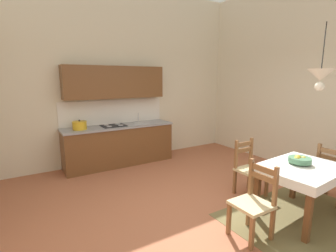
% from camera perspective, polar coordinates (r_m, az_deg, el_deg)
% --- Properties ---
extents(ground_plane, '(6.43, 6.42, 0.10)m').
position_cam_1_polar(ground_plane, '(3.99, 7.14, -19.16)').
color(ground_plane, '#A86042').
extents(wall_back, '(6.43, 0.12, 3.99)m').
position_cam_1_polar(wall_back, '(6.06, -10.47, 11.15)').
color(wall_back, beige).
rests_on(wall_back, ground_plane).
extents(wall_right, '(0.12, 6.42, 3.99)m').
position_cam_1_polar(wall_right, '(5.82, 31.63, 9.78)').
color(wall_right, beige).
rests_on(wall_right, ground_plane).
extents(area_rug, '(2.10, 1.60, 0.01)m').
position_cam_1_polar(area_rug, '(4.18, 28.55, -18.10)').
color(area_rug, brown).
rests_on(area_rug, ground_plane).
extents(kitchen_cabinetry, '(2.45, 0.63, 2.20)m').
position_cam_1_polar(kitchen_cabinetry, '(5.76, -11.27, -0.23)').
color(kitchen_cabinetry, brown).
rests_on(kitchen_cabinetry, ground_plane).
extents(dining_table, '(1.23, 0.96, 0.75)m').
position_cam_1_polar(dining_table, '(3.99, 28.09, -9.99)').
color(dining_table, brown).
rests_on(dining_table, ground_plane).
extents(dining_chair_window_side, '(0.43, 0.43, 0.93)m').
position_cam_1_polar(dining_chair_window_side, '(4.77, 33.39, -9.32)').
color(dining_chair_window_side, '#D1BC89').
rests_on(dining_chair_window_side, ground_plane).
extents(dining_chair_tv_side, '(0.42, 0.42, 0.93)m').
position_cam_1_polar(dining_chair_tv_side, '(3.37, 18.86, -16.16)').
color(dining_chair_tv_side, '#D1BC89').
rests_on(dining_chair_tv_side, ground_plane).
extents(dining_chair_kitchen_side, '(0.42, 0.42, 0.93)m').
position_cam_1_polar(dining_chair_kitchen_side, '(4.47, 17.96, -9.28)').
color(dining_chair_kitchen_side, '#D1BC89').
rests_on(dining_chair_kitchen_side, ground_plane).
extents(fruit_bowl, '(0.30, 0.30, 0.12)m').
position_cam_1_polar(fruit_bowl, '(3.99, 27.68, -6.82)').
color(fruit_bowl, '#4C7F5B').
rests_on(fruit_bowl, dining_table).
extents(pendant_lamp, '(0.32, 0.32, 0.80)m').
position_cam_1_polar(pendant_lamp, '(3.62, 31.35, 9.74)').
color(pendant_lamp, black).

